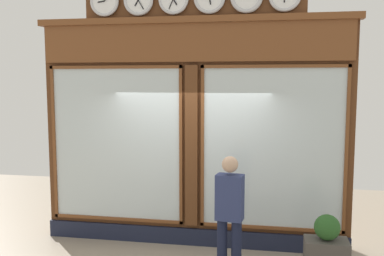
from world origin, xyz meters
The scene contains 3 objects.
shop_facade centered at (0.00, -0.12, 1.91)m, with size 5.08×0.42×4.28m.
pedestrian centered at (-0.71, 1.08, 0.93)m, with size 0.39×0.27×1.69m.
planter_shrub centered at (-1.98, 1.08, 0.79)m, with size 0.34×0.34×0.34m, color #285623.
Camera 1 is at (-1.18, 6.67, 2.70)m, focal length 39.92 mm.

